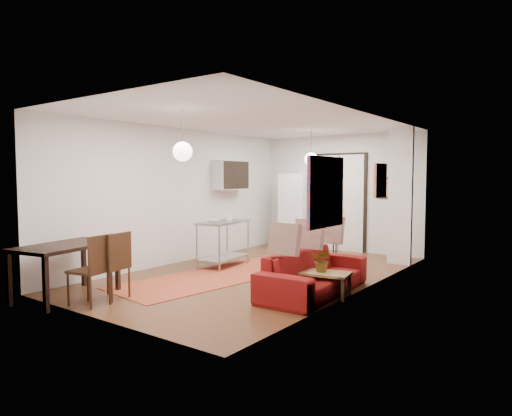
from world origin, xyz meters
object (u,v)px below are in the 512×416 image
Objects in this scene: coffee_table at (322,275)px; dining_table at (66,250)px; kitchen_counter at (223,237)px; dining_chair_near at (114,259)px; fridge at (295,211)px; sofa at (314,272)px; dining_chair_far at (96,263)px; black_side_chair at (329,236)px.

dining_table reaches higher than coffee_table.
kitchen_counter is 0.79× the size of dining_table.
kitchen_counter is 2.92m from dining_chair_near.
fridge is 1.18× the size of dining_table.
fridge is at bearing 32.07° from sofa.
black_side_chair is (1.07, 5.38, -0.09)m from dining_chair_far.
dining_chair_near is 0.32m from dining_chair_far.
dining_chair_near reaches higher than sofa.
coffee_table is (0.17, -0.06, -0.01)m from sofa.
black_side_chair is at bearing 157.22° from dining_chair_near.
dining_chair_far is at bearing -10.83° from dining_chair_near.
dining_chair_near reaches higher than black_side_chair.
fridge is (-2.86, 3.87, 0.64)m from coffee_table.
sofa is at bearing -62.85° from fridge.
coffee_table is at bearing 121.89° from dining_chair_far.
sofa is at bearing 40.18° from dining_table.
sofa is at bearing 96.91° from black_side_chair.
coffee_table is 0.47× the size of fridge.
dining_chair_near is at bearing 61.90° from black_side_chair.
dining_chair_far reaches higher than coffee_table.
black_side_chair is at bearing 19.96° from sofa.
sofa is 3.35m from dining_chair_far.
dining_chair_near reaches higher than coffee_table.
coffee_table is 1.06× the size of black_side_chair.
kitchen_counter is at bearing 174.49° from dining_chair_near.
dining_chair_far is 5.48m from black_side_chair.
dining_chair_far is (0.60, 0.10, -0.14)m from dining_table.
dining_chair_far is at bearing 9.92° from dining_table.
kitchen_counter is at bearing 162.13° from coffee_table.
coffee_table is 0.71× the size of kitchen_counter.
sofa is 2.76m from kitchen_counter.
black_side_chair is at bearing 50.07° from kitchen_counter.
dining_table is (-2.94, -2.49, 0.40)m from sofa.
sofa is 2.26× the size of dining_chair_near.
sofa is 2.69× the size of black_side_chair.
kitchen_counter is (-2.79, 0.90, 0.29)m from coffee_table.
coffee_table is at bearing 99.24° from black_side_chair.
kitchen_counter is 2.99m from fridge.
dining_table is 1.59× the size of dining_chair_far.
dining_chair_near is at bearing 35.32° from dining_table.
black_side_chair reaches higher than dining_table.
kitchen_counter is at bearing 84.35° from dining_table.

